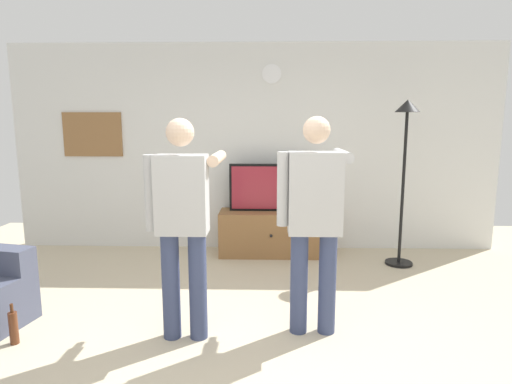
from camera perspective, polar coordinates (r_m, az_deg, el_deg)
name	(u,v)px	position (r m, az deg, el deg)	size (l,w,h in m)	color
ground_plane	(242,368)	(3.21, -1.92, -22.58)	(8.40, 8.40, 0.00)	beige
back_wall	(255,148)	(5.68, -0.17, 5.90)	(6.40, 0.10, 2.70)	silver
tv_stand	(271,233)	(5.50, 2.02, -5.50)	(1.31, 0.51, 0.57)	olive
television	(271,187)	(5.43, 2.05, 0.61)	(1.07, 0.07, 0.61)	black
wall_clock	(272,74)	(5.64, 2.12, 15.55)	(0.24, 0.24, 0.03)	white
framed_picture	(93,134)	(6.07, -21.05, 7.22)	(0.78, 0.04, 0.58)	olive
floor_lamp	(405,149)	(5.22, 19.38, 5.52)	(0.32, 0.32, 1.95)	black
person_standing_nearer_lamp	(183,218)	(3.30, -9.78, -3.41)	(0.57, 0.78, 1.73)	#384266
person_standing_nearer_couch	(315,213)	(3.37, 7.86, -2.87)	(0.59, 0.78, 1.74)	#384266
beverage_bottle	(14,327)	(3.91, -29.76, -15.49)	(0.07, 0.07, 0.33)	#592D19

